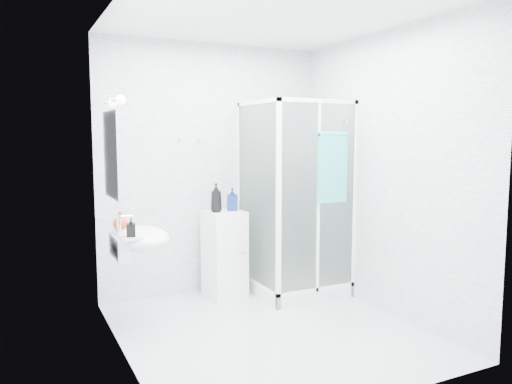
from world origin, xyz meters
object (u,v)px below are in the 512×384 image
shower_enclosure (292,252)px  soap_dispenser_black (131,227)px  shampoo_bottle_b (232,199)px  wall_basin (138,239)px  hand_towel (332,166)px  shampoo_bottle_a (216,198)px  soap_dispenser_orange (120,221)px  storage_cabinet (225,254)px

shower_enclosure → soap_dispenser_black: (-1.75, -0.50, 0.49)m
shampoo_bottle_b → soap_dispenser_black: (-1.20, -0.77, -0.07)m
wall_basin → hand_towel: 1.95m
wall_basin → hand_towel: hand_towel is taller
shampoo_bottle_a → soap_dispenser_orange: shampoo_bottle_a is taller
hand_towel → shampoo_bottle_b: size_ratio=2.88×
shampoo_bottle_a → hand_towel: bearing=-34.0°
shampoo_bottle_a → soap_dispenser_orange: 1.12m
storage_cabinet → hand_towel: 1.42m
storage_cabinet → soap_dispenser_orange: soap_dispenser_orange is taller
wall_basin → hand_towel: bearing=-2.6°
soap_dispenser_orange → soap_dispenser_black: (0.02, -0.33, -0.00)m
hand_towel → shampoo_bottle_a: 1.19m
shampoo_bottle_a → shower_enclosure: bearing=-18.0°
wall_basin → soap_dispenser_orange: (-0.12, 0.14, 0.14)m
shampoo_bottle_a → storage_cabinet: bearing=7.7°
storage_cabinet → shampoo_bottle_b: (0.09, 0.01, 0.56)m
wall_basin → soap_dispenser_orange: 0.23m
soap_dispenser_orange → shampoo_bottle_a: bearing=22.0°
soap_dispenser_black → shampoo_bottle_a: bearing=36.3°
shower_enclosure → shampoo_bottle_b: 0.83m
shampoo_bottle_a → soap_dispenser_black: (-1.01, -0.74, -0.10)m
storage_cabinet → shampoo_bottle_b: 0.57m
shower_enclosure → soap_dispenser_black: 1.89m
storage_cabinet → wall_basin: bearing=-156.2°
soap_dispenser_orange → storage_cabinet: bearing=20.9°
storage_cabinet → shampoo_bottle_a: 0.60m
wall_basin → soap_dispenser_black: soap_dispenser_black is taller
shower_enclosure → shampoo_bottle_a: shower_enclosure is taller
shower_enclosure → soap_dispenser_black: shower_enclosure is taller
wall_basin → hand_towel: (1.87, -0.09, 0.57)m
storage_cabinet → shampoo_bottle_a: (-0.09, -0.01, 0.59)m
hand_towel → soap_dispenser_black: bearing=-177.0°
wall_basin → shampoo_bottle_b: shampoo_bottle_b is taller
storage_cabinet → hand_towel: (0.86, -0.65, 0.92)m
shampoo_bottle_b → hand_towel: bearing=-40.9°
hand_towel → shampoo_bottle_a: bearing=146.0°
shower_enclosure → storage_cabinet: shower_enclosure is taller
shower_enclosure → wall_basin: 1.72m
shower_enclosure → wall_basin: bearing=-169.2°
soap_dispenser_orange → soap_dispenser_black: 0.33m
storage_cabinet → shampoo_bottle_b: size_ratio=3.73×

